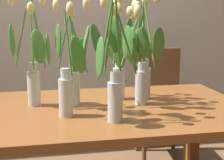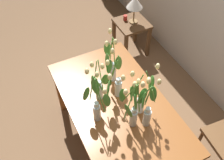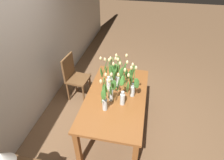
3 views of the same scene
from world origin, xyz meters
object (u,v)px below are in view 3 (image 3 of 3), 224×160
tulip_vase_0 (112,73)px  table_lamp (3,158)px  tulip_vase_6 (112,91)px  dining_chair (74,75)px  tulip_vase_3 (105,98)px  tulip_vase_4 (108,80)px  dining_table (116,100)px  tulip_vase_2 (118,74)px  tulip_vase_5 (123,93)px  tulip_vase_1 (132,83)px

tulip_vase_0 → table_lamp: size_ratio=1.35×
tulip_vase_6 → dining_chair: bearing=49.4°
tulip_vase_6 → tulip_vase_3: bearing=163.5°
tulip_vase_4 → dining_chair: (0.53, 0.81, -0.39)m
dining_table → tulip_vase_3: bearing=163.5°
tulip_vase_2 → tulip_vase_5: bearing=-159.4°
dining_table → tulip_vase_0: tulip_vase_0 is taller
tulip_vase_0 → table_lamp: bearing=153.1°
tulip_vase_6 → tulip_vase_0: bearing=13.3°
tulip_vase_0 → tulip_vase_1: bearing=-121.6°
tulip_vase_2 → table_lamp: 1.80m
dining_table → tulip_vase_6: bearing=163.6°
tulip_vase_5 → tulip_vase_0: bearing=32.4°
dining_chair → tulip_vase_4: bearing=-123.2°
tulip_vase_3 → dining_chair: bearing=41.5°
tulip_vase_6 → tulip_vase_4: bearing=24.0°
tulip_vase_2 → tulip_vase_4: bearing=123.3°
dining_chair → tulip_vase_3: bearing=-138.5°
dining_chair → table_lamp: table_lamp is taller
tulip_vase_0 → tulip_vase_6: tulip_vase_6 is taller
tulip_vase_2 → tulip_vase_3: bearing=171.8°
tulip_vase_1 → table_lamp: bearing=140.0°
dining_chair → dining_table: bearing=-125.2°
dining_table → tulip_vase_5: bearing=-135.4°
tulip_vase_2 → dining_chair: size_ratio=0.63×
tulip_vase_6 → dining_chair: (0.80, 0.93, -0.40)m
tulip_vase_4 → tulip_vase_6: size_ratio=1.04×
dining_table → table_lamp: 1.62m
tulip_vase_0 → tulip_vase_1: 0.41m
dining_table → tulip_vase_0: (0.27, 0.12, 0.31)m
tulip_vase_1 → table_lamp: (-1.36, 1.15, -0.13)m
tulip_vase_0 → tulip_vase_2: tulip_vase_2 is taller
tulip_vase_4 → dining_table: bearing=-134.4°
tulip_vase_0 → tulip_vase_4: bearing=166.8°
dining_table → dining_chair: dining_chair is taller
table_lamp → dining_table: bearing=-35.2°
tulip_vase_3 → tulip_vase_1: bearing=-40.7°
tulip_vase_0 → tulip_vase_5: 0.47m
tulip_vase_1 → table_lamp: 1.79m
table_lamp → dining_chair: bearing=1.2°
tulip_vase_2 → dining_chair: tulip_vase_2 is taller
tulip_vase_1 → dining_chair: tulip_vase_1 is taller
dining_table → tulip_vase_1: tulip_vase_1 is taller
tulip_vase_2 → tulip_vase_6: (-0.36, 0.02, -0.06)m
tulip_vase_0 → dining_table: bearing=-155.0°
tulip_vase_0 → tulip_vase_2: size_ratio=0.93×
tulip_vase_6 → table_lamp: tulip_vase_6 is taller
tulip_vase_6 → dining_chair: tulip_vase_6 is taller
tulip_vase_4 → tulip_vase_6: 0.29m
tulip_vase_3 → table_lamp: (-1.00, 0.83, -0.10)m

